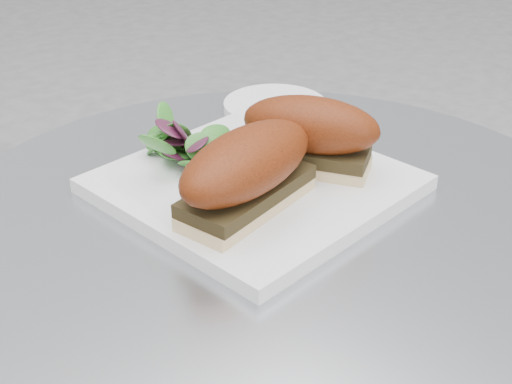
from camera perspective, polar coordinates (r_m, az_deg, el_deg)
plate at (r=0.75m, az=-0.11°, el=0.65°), size 0.30×0.30×0.02m
sandwich_left at (r=0.67m, az=-0.72°, el=1.77°), size 0.18×0.12×0.08m
sandwich_right at (r=0.75m, az=4.38°, el=4.76°), size 0.13×0.16×0.08m
salad at (r=0.78m, az=-6.20°, el=4.17°), size 0.10×0.10×0.05m
saucer at (r=0.95m, az=1.54°, el=6.86°), size 0.14×0.14×0.01m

